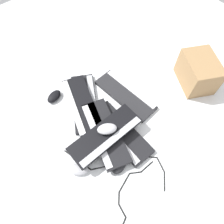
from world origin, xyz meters
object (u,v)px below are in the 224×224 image
Objects in this scene: keyboard_4 at (105,132)px; mouse_1 at (107,129)px; keyboard_3 at (81,105)px; cardboard_box at (198,72)px; keyboard_1 at (85,102)px; keyboard_2 at (120,132)px; keyboard_0 at (125,94)px; mouse_2 at (119,165)px; mouse_0 at (78,169)px; keyboard_5 at (106,135)px; mouse_3 at (54,96)px.

keyboard_4 is 4.22× the size of mouse_1.
cardboard_box is (0.73, -0.31, 0.06)m from keyboard_3.
keyboard_1 is at bearing 81.09° from keyboard_4.
cardboard_box reaches higher than keyboard_4.
cardboard_box is (0.69, -0.33, 0.09)m from keyboard_1.
cardboard_box is (0.65, -0.03, 0.09)m from keyboard_2.
mouse_2 reaches higher than keyboard_0.
mouse_0 is at bearing -127.66° from keyboard_3.
keyboard_5 is 0.46m from mouse_3.
cardboard_box is (0.75, -0.04, 0.03)m from keyboard_5.
mouse_3 is at bearing 118.48° from keyboard_3.
keyboard_5 is (-0.02, -0.27, 0.03)m from keyboard_3.
keyboard_4 is 1.72× the size of cardboard_box.
keyboard_1 is 4.15× the size of mouse_0.
keyboard_5 reaches higher than keyboard_3.
mouse_3 is (-0.04, 0.62, 0.00)m from mouse_2.
mouse_0 is (-0.28, -0.33, 0.01)m from keyboard_1.
keyboard_2 is 4.00× the size of mouse_2.
keyboard_0 is at bearing -121.49° from mouse_1.
keyboard_0 is at bearing -151.27° from mouse_2.
mouse_0 is at bearing -168.36° from keyboard_5.
keyboard_4 reaches higher than mouse_2.
mouse_2 is 0.80m from cardboard_box.
keyboard_0 is 0.30m from keyboard_3.
keyboard_3 is 4.23× the size of mouse_3.
cardboard_box reaches higher than mouse_0.
keyboard_0 is 0.33m from mouse_1.
keyboard_4 is 0.20m from mouse_2.
mouse_1 is at bearing -150.72° from keyboard_0.
keyboard_1 is 4.15× the size of mouse_2.
keyboard_4 is at bearing -121.44° from mouse_2.
keyboard_3 is at bearing 156.71° from cardboard_box.
keyboard_5 is at bearing -100.85° from keyboard_1.
keyboard_4 is at bearing -122.82° from mouse_0.
mouse_1 is 0.46m from mouse_3.
keyboard_3 is 4.23× the size of mouse_0.
keyboard_5 is 4.04× the size of mouse_1.
keyboard_5 is 0.75m from cardboard_box.
keyboard_5 is at bearing -150.77° from keyboard_0.
mouse_1 is 1.00× the size of mouse_3.
keyboard_5 is (-0.10, 0.02, 0.06)m from keyboard_2.
keyboard_0 is 0.97× the size of keyboard_3.
mouse_2 is (-0.04, -0.17, -0.05)m from keyboard_5.
mouse_2 is (-0.06, -0.44, -0.02)m from keyboard_3.
keyboard_4 is at bearing -90.78° from keyboard_3.
keyboard_5 is 1.64× the size of cardboard_box.
keyboard_0 is 0.99× the size of keyboard_1.
keyboard_3 reaches higher than keyboard_1.
keyboard_2 is 0.99× the size of keyboard_5.
keyboard_0 is at bearing 42.71° from keyboard_2.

